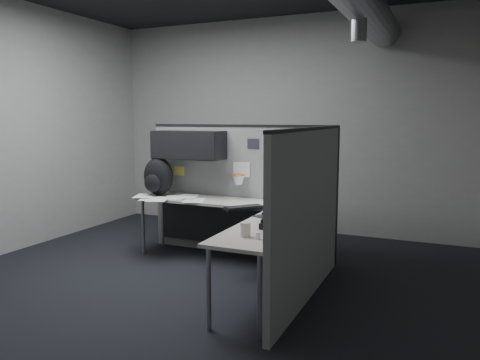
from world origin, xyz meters
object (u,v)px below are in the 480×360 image
at_px(keyboard, 244,208).
at_px(phone, 271,224).
at_px(backpack, 158,177).
at_px(monitor, 298,186).
at_px(desk, 237,217).

bearing_deg(keyboard, phone, -55.54).
xyz_separation_m(keyboard, backpack, (-1.36, 0.40, 0.22)).
height_order(keyboard, phone, phone).
bearing_deg(keyboard, backpack, 158.40).
xyz_separation_m(monitor, phone, (0.09, -1.10, -0.20)).
xyz_separation_m(monitor, keyboard, (-0.47, -0.43, -0.21)).
relative_size(keyboard, phone, 2.19).
bearing_deg(monitor, desk, -141.63).
bearing_deg(backpack, phone, -14.73).
bearing_deg(monitor, backpack, -166.16).
bearing_deg(keyboard, monitor, 36.68).
xyz_separation_m(keyboard, phone, (0.56, -0.67, 0.02)).
xyz_separation_m(monitor, backpack, (-1.84, -0.03, 0.01)).
bearing_deg(desk, keyboard, -44.71).
distance_m(desk, monitor, 0.76).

